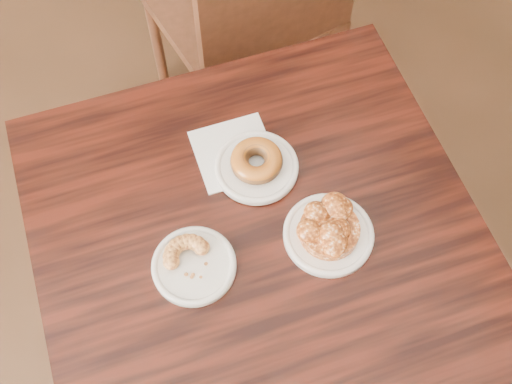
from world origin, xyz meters
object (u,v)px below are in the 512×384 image
chair_far (239,6)px  glazed_donut (257,161)px  apple_fritter (330,229)px  cruller_fragment (193,262)px  cafe_table (259,300)px

chair_far → glazed_donut: 0.81m
glazed_donut → apple_fritter: bearing=-74.8°
chair_far → cruller_fragment: (-0.49, -0.80, 0.33)m
cafe_table → cruller_fragment: (-0.13, -0.00, 0.40)m
chair_far → cafe_table: bearing=62.7°
cafe_table → glazed_donut: glazed_donut is taller
apple_fritter → glazed_donut: bearing=105.2°
cafe_table → glazed_donut: size_ratio=8.05×
apple_fritter → cruller_fragment: 0.26m
cafe_table → chair_far: bearing=74.8°
apple_fritter → cruller_fragment: (-0.25, 0.06, -0.00)m
chair_far → cruller_fragment: size_ratio=8.85×
apple_fritter → cruller_fragment: apple_fritter is taller
chair_far → glazed_donut: size_ratio=8.75×
apple_fritter → cafe_table: bearing=151.6°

